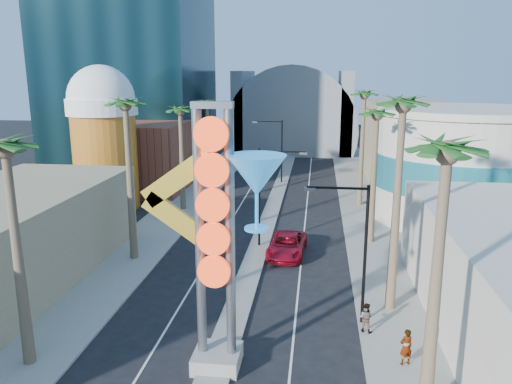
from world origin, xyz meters
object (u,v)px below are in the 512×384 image
pedestrian_a (406,347)px  pedestrian_b (366,317)px  red_pickup (287,245)px  neon_sign (232,221)px

pedestrian_a → pedestrian_b: (-1.62, 2.95, -0.10)m
pedestrian_b → red_pickup: bearing=-44.6°
red_pickup → pedestrian_a: pedestrian_a is taller
red_pickup → pedestrian_a: 15.78m
neon_sign → red_pickup: 16.79m
neon_sign → pedestrian_b: neon_sign is taller
red_pickup → pedestrian_b: pedestrian_b is taller
pedestrian_a → pedestrian_b: bearing=-83.4°
neon_sign → pedestrian_a: size_ratio=6.85×
neon_sign → pedestrian_a: (8.10, 1.06, -6.24)m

